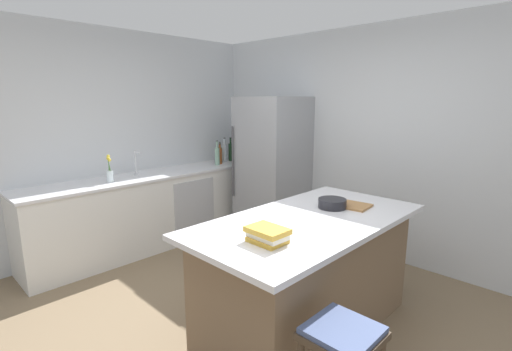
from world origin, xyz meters
TOP-DOWN VIEW (x-y plane):
  - ground_plane at (0.00, 0.00)m, footprint 7.20×7.20m
  - wall_rear at (0.00, 2.25)m, footprint 6.00×0.10m
  - wall_left at (-2.45, 0.00)m, footprint 0.10×6.00m
  - counter_run_left at (-2.10, 0.58)m, footprint 0.63×3.06m
  - kitchen_island at (0.30, 0.50)m, footprint 0.99×1.92m
  - refrigerator at (-1.26, 1.83)m, footprint 0.76×0.76m
  - bar_stool at (1.00, -0.15)m, footprint 0.36×0.36m
  - sink_faucet at (-2.14, 0.39)m, footprint 0.15×0.05m
  - flower_vase at (-2.02, 0.01)m, footprint 0.07×0.07m
  - syrup_bottle at (-2.03, 1.99)m, footprint 0.06×0.06m
  - wine_bottle at (-2.15, 1.90)m, footprint 0.07×0.07m
  - soda_bottle at (-2.17, 1.80)m, footprint 0.07×0.07m
  - olive_oil_bottle at (-2.17, 1.71)m, footprint 0.05×0.05m
  - vinegar_bottle at (-2.05, 1.61)m, footprint 0.06×0.06m
  - gin_bottle at (-2.01, 1.53)m, footprint 0.06×0.06m
  - cookbook_stack at (0.40, -0.08)m, footprint 0.26×0.19m
  - mixing_bowl at (0.28, 0.85)m, footprint 0.23×0.23m
  - cutting_board at (0.34, 0.99)m, footprint 0.38×0.27m

SIDE VIEW (x-z plane):
  - ground_plane at x=0.00m, z-range 0.00..0.00m
  - counter_run_left at x=-2.10m, z-range 0.00..0.90m
  - kitchen_island at x=0.30m, z-range 0.01..0.92m
  - bar_stool at x=1.00m, z-range 0.20..0.85m
  - refrigerator at x=-1.26m, z-range 0.00..1.83m
  - cutting_board at x=0.34m, z-range 0.91..0.93m
  - mixing_bowl at x=0.28m, z-range 0.91..0.99m
  - cookbook_stack at x=0.40m, z-range 0.92..1.01m
  - syrup_bottle at x=-2.03m, z-range 0.88..1.12m
  - flower_vase at x=-2.02m, z-range 0.85..1.15m
  - olive_oil_bottle at x=-2.17m, z-range 0.87..1.16m
  - vinegar_bottle at x=-2.05m, z-range 0.88..1.16m
  - gin_bottle at x=-2.01m, z-range 0.86..1.20m
  - soda_bottle at x=-2.17m, z-range 0.86..1.21m
  - wine_bottle at x=-2.15m, z-range 0.87..1.21m
  - sink_faucet at x=-2.14m, z-range 0.91..1.21m
  - wall_rear at x=0.00m, z-range 0.00..2.60m
  - wall_left at x=-2.45m, z-range 0.00..2.60m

